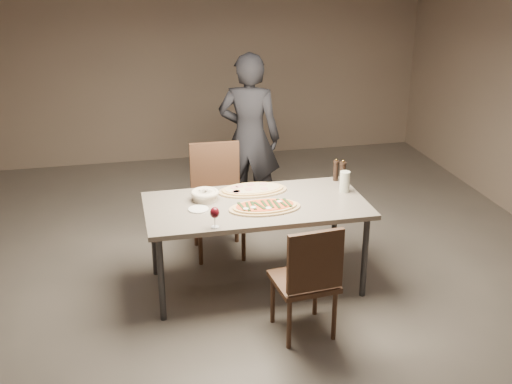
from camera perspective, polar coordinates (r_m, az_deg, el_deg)
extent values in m
plane|color=#605952|center=(5.55, 0.00, -8.18)|extent=(7.00, 7.00, 0.00)
plane|color=gray|center=(8.37, -5.38, 12.29)|extent=(6.00, 0.00, 6.00)
cube|color=slate|center=(5.22, 0.00, -1.22)|extent=(1.80, 0.90, 0.04)
cylinder|color=#333335|center=(4.95, -8.42, -7.66)|extent=(0.05, 0.05, 0.71)
cylinder|color=#333335|center=(5.29, 9.64, -5.72)|extent=(0.05, 0.05, 0.71)
cylinder|color=#333335|center=(5.61, -9.06, -4.01)|extent=(0.05, 0.05, 0.71)
cylinder|color=#333335|center=(5.91, 7.00, -2.51)|extent=(0.05, 0.05, 0.71)
ellipsoid|color=white|center=(5.02, -0.92, -1.46)|extent=(0.05, 0.05, 0.01)
ellipsoid|color=white|center=(5.03, 1.12, -1.39)|extent=(0.05, 0.05, 0.01)
ellipsoid|color=white|center=(5.16, 2.11, -0.80)|extent=(0.05, 0.05, 0.01)
ellipsoid|color=white|center=(5.04, -0.23, -1.33)|extent=(0.05, 0.05, 0.01)
cube|color=#203516|center=(5.06, -1.28, -1.28)|extent=(0.04, 0.17, 0.01)
cube|color=#203516|center=(5.06, -0.72, -1.30)|extent=(0.03, 0.17, 0.01)
cube|color=#203516|center=(5.08, -0.23, -1.21)|extent=(0.03, 0.17, 0.01)
cube|color=#203516|center=(5.08, 0.31, -1.21)|extent=(0.07, 0.16, 0.01)
cube|color=#203516|center=(5.10, 0.79, -1.11)|extent=(0.04, 0.17, 0.01)
cube|color=#203516|center=(5.11, 1.29, -1.04)|extent=(0.02, 0.17, 0.01)
cube|color=#203516|center=(5.10, 1.85, -1.09)|extent=(0.03, 0.17, 0.01)
cube|color=#203516|center=(5.14, 2.29, -0.94)|extent=(0.06, 0.17, 0.01)
cube|color=#203516|center=(5.14, 2.81, -0.92)|extent=(0.04, 0.17, 0.01)
cylinder|color=#DE9188|center=(5.37, -1.80, 0.07)|extent=(0.07, 0.07, 0.00)
cylinder|color=#DE9188|center=(5.41, -0.65, 0.26)|extent=(0.07, 0.07, 0.00)
cylinder|color=#DE9188|center=(5.36, -1.69, 0.04)|extent=(0.07, 0.07, 0.00)
cylinder|color=#DE9188|center=(5.42, 0.74, 0.31)|extent=(0.07, 0.07, 0.00)
cylinder|color=#DE9188|center=(5.48, -1.48, 0.53)|extent=(0.07, 0.07, 0.00)
cylinder|color=#DE9188|center=(5.53, 0.66, 0.74)|extent=(0.07, 0.07, 0.00)
cylinder|color=#DE9188|center=(5.45, -1.95, 0.42)|extent=(0.07, 0.07, 0.00)
cylinder|color=#DE9188|center=(5.51, -0.50, 0.68)|extent=(0.07, 0.07, 0.00)
cylinder|color=beige|center=(5.28, -4.56, -0.34)|extent=(0.20, 0.20, 0.08)
torus|color=beige|center=(5.27, -4.57, -0.07)|extent=(0.23, 0.23, 0.03)
cube|color=olive|center=(5.27, -4.27, -0.15)|extent=(0.07, 0.06, 0.04)
cube|color=olive|center=(5.30, -4.52, -0.07)|extent=(0.06, 0.07, 0.04)
cube|color=olive|center=(5.28, -4.83, -0.13)|extent=(0.08, 0.07, 0.04)
cube|color=olive|center=(5.25, -4.78, -0.26)|extent=(0.08, 0.08, 0.04)
cube|color=olive|center=(5.25, -4.43, -0.27)|extent=(0.07, 0.08, 0.04)
cylinder|color=white|center=(5.44, 0.08, 0.09)|extent=(0.14, 0.14, 0.02)
cylinder|color=#BCC146|center=(5.44, 0.08, 0.12)|extent=(0.10, 0.10, 0.00)
cylinder|color=black|center=(5.72, 7.11, 1.80)|extent=(0.05, 0.05, 0.16)
cylinder|color=black|center=(5.69, 7.15, 2.67)|extent=(0.05, 0.05, 0.02)
sphere|color=gold|center=(5.68, 7.16, 2.86)|extent=(0.02, 0.02, 0.02)
cylinder|color=black|center=(5.63, 7.70, 1.55)|extent=(0.05, 0.05, 0.18)
cylinder|color=black|center=(5.60, 7.75, 2.54)|extent=(0.06, 0.06, 0.02)
sphere|color=gold|center=(5.59, 7.76, 2.75)|extent=(0.02, 0.02, 0.02)
cylinder|color=silver|center=(5.47, 7.89, 0.91)|extent=(0.09, 0.09, 0.18)
cylinder|color=silver|center=(4.80, -3.66, -3.11)|extent=(0.06, 0.06, 0.01)
cylinder|color=silver|center=(4.78, -3.67, -2.67)|extent=(0.01, 0.01, 0.08)
ellipsoid|color=#4F0B13|center=(4.75, -3.69, -1.85)|extent=(0.07, 0.07, 0.09)
cylinder|color=white|center=(5.11, -5.14, -1.54)|extent=(0.16, 0.16, 0.01)
cube|color=#40281B|center=(4.75, 4.26, -7.93)|extent=(0.47, 0.47, 0.04)
cylinder|color=#40281B|center=(4.67, 2.96, -11.63)|extent=(0.04, 0.04, 0.40)
cylinder|color=#40281B|center=(4.79, 6.97, -10.84)|extent=(0.04, 0.04, 0.40)
cylinder|color=#40281B|center=(4.95, 1.50, -9.51)|extent=(0.04, 0.04, 0.40)
cylinder|color=#40281B|center=(5.06, 5.30, -8.83)|extent=(0.04, 0.04, 0.40)
cube|color=#40281B|center=(4.47, 5.30, -6.16)|extent=(0.41, 0.08, 0.45)
cube|color=#40281B|center=(5.88, -3.35, -1.30)|extent=(0.49, 0.49, 0.04)
cylinder|color=#40281B|center=(6.18, -1.74, -2.56)|extent=(0.04, 0.04, 0.45)
cylinder|color=#40281B|center=(6.13, -5.37, -2.84)|extent=(0.04, 0.04, 0.45)
cylinder|color=#40281B|center=(5.83, -1.11, -4.13)|extent=(0.04, 0.04, 0.45)
cylinder|color=#40281B|center=(5.78, -4.97, -4.43)|extent=(0.04, 0.04, 0.45)
cube|color=#40281B|center=(5.97, -3.69, 2.11)|extent=(0.46, 0.06, 0.50)
imported|color=black|center=(6.54, -0.60, 4.86)|extent=(0.74, 0.62, 1.73)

